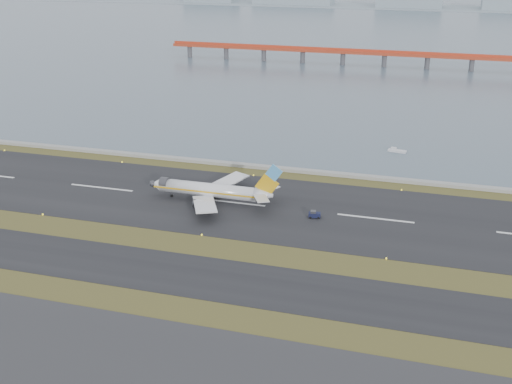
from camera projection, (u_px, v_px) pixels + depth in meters
The scene contains 10 objects.
ground at pixel (190, 249), 151.48m from camera, with size 1000.00×1000.00×0.00m, color #354016.
taxiway_strip at pixel (170, 272), 140.74m from camera, with size 1000.00×18.00×0.10m, color black.
runway_strip at pixel (231, 202), 178.27m from camera, with size 1000.00×45.00×0.10m, color black.
seawall at pixel (260, 167), 204.91m from camera, with size 1000.00×2.50×1.00m, color gray.
bay_water at pixel (385, 24), 562.46m from camera, with size 1400.00×800.00×1.30m, color #465264.
red_pier at pixel (385, 54), 366.96m from camera, with size 260.00×5.00×10.20m.
far_shoreline at pixel (413, 1), 699.64m from camera, with size 1400.00×80.00×60.50m.
airliner at pixel (213, 190), 177.38m from camera, with size 38.52×32.89×12.80m.
pushback_tug at pixel (314, 214), 168.01m from camera, with size 3.36×2.29×1.99m.
workboat_near at pixel (397, 151), 220.71m from camera, with size 6.45×2.99×1.51m.
Camera 1 is at (53.07, -126.28, 67.86)m, focal length 45.00 mm.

